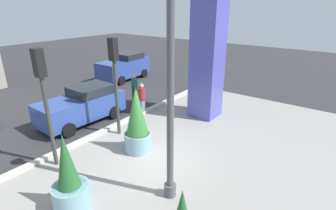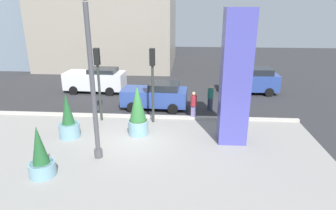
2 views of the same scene
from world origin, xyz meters
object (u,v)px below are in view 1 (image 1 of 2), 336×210
(art_pillar_blue, at_px, (208,55))
(potted_plant_mid_plaza, at_px, (137,123))
(traffic_light_corner, at_px, (115,72))
(traffic_light_far_side, at_px, (43,89))
(car_curb_west, at_px, (83,105))
(lamp_post, at_px, (170,92))
(car_passing_lane, at_px, (124,67))
(pedestrian_by_curb, at_px, (135,87))
(pedestrian_on_sidewalk, at_px, (142,97))
(potted_plant_curbside, at_px, (69,182))

(art_pillar_blue, height_order, potted_plant_mid_plaza, art_pillar_blue)
(traffic_light_corner, bearing_deg, traffic_light_far_side, 178.73)
(potted_plant_mid_plaza, xyz_separation_m, car_curb_west, (0.46, 4.02, -0.35))
(lamp_post, distance_m, art_pillar_blue, 6.43)
(art_pillar_blue, distance_m, car_curb_west, 6.50)
(car_passing_lane, distance_m, pedestrian_by_curb, 5.34)
(traffic_light_corner, xyz_separation_m, car_curb_west, (-0.11, 2.34, -1.98))
(car_curb_west, bearing_deg, traffic_light_far_side, -142.13)
(lamp_post, bearing_deg, pedestrian_on_sidewalk, 49.15)
(traffic_light_far_side, distance_m, pedestrian_on_sidewalk, 5.68)
(lamp_post, xyz_separation_m, pedestrian_by_curb, (5.28, 6.40, -2.39))
(pedestrian_by_curb, bearing_deg, traffic_light_corner, -147.10)
(art_pillar_blue, xyz_separation_m, pedestrian_on_sidewalk, (-1.83, 2.68, -2.22))
(potted_plant_mid_plaza, bearing_deg, pedestrian_by_curb, 44.45)
(art_pillar_blue, xyz_separation_m, potted_plant_curbside, (-8.10, -0.26, -2.26))
(lamp_post, distance_m, pedestrian_by_curb, 8.63)
(lamp_post, relative_size, pedestrian_on_sidewalk, 4.09)
(pedestrian_on_sidewalk, bearing_deg, art_pillar_blue, -55.63)
(potted_plant_curbside, distance_m, car_curb_west, 6.05)
(potted_plant_curbside, bearing_deg, pedestrian_on_sidewalk, 25.13)
(traffic_light_far_side, bearing_deg, potted_plant_curbside, -111.82)
(pedestrian_on_sidewalk, bearing_deg, pedestrian_by_curb, 55.03)
(traffic_light_far_side, height_order, pedestrian_on_sidewalk, traffic_light_far_side)
(car_curb_west, height_order, car_passing_lane, car_passing_lane)
(potted_plant_mid_plaza, height_order, potted_plant_curbside, potted_plant_mid_plaza)
(potted_plant_mid_plaza, xyz_separation_m, potted_plant_curbside, (-3.41, -0.62, -0.32))
(lamp_post, height_order, potted_plant_curbside, lamp_post)
(potted_plant_mid_plaza, xyz_separation_m, pedestrian_on_sidewalk, (2.86, 2.32, -0.28))
(potted_plant_curbside, relative_size, car_curb_west, 0.56)
(car_passing_lane, height_order, pedestrian_on_sidewalk, car_passing_lane)
(lamp_post, height_order, traffic_light_corner, lamp_post)
(potted_plant_curbside, relative_size, traffic_light_corner, 0.56)
(car_curb_west, relative_size, pedestrian_on_sidewalk, 2.52)
(potted_plant_mid_plaza, distance_m, traffic_light_far_side, 3.43)
(lamp_post, relative_size, pedestrian_by_curb, 4.09)
(lamp_post, bearing_deg, art_pillar_blue, 19.93)
(car_passing_lane, bearing_deg, potted_plant_mid_plaza, -131.94)
(art_pillar_blue, relative_size, potted_plant_curbside, 2.68)
(lamp_post, bearing_deg, car_curb_west, 74.56)
(car_passing_lane, bearing_deg, traffic_light_corner, -136.29)
(traffic_light_far_side, distance_m, car_passing_lane, 11.71)
(traffic_light_corner, bearing_deg, pedestrian_by_curb, 32.90)
(car_curb_west, bearing_deg, potted_plant_mid_plaza, -96.59)
(traffic_light_far_side, distance_m, car_curb_west, 4.20)
(lamp_post, bearing_deg, potted_plant_curbside, 136.89)
(art_pillar_blue, relative_size, pedestrian_on_sidewalk, 3.78)
(traffic_light_far_side, bearing_deg, art_pillar_blue, -16.42)
(car_passing_lane, bearing_deg, art_pillar_blue, -106.84)
(pedestrian_on_sidewalk, bearing_deg, lamp_post, -130.85)
(lamp_post, xyz_separation_m, car_curb_west, (1.81, 6.57, -2.45))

